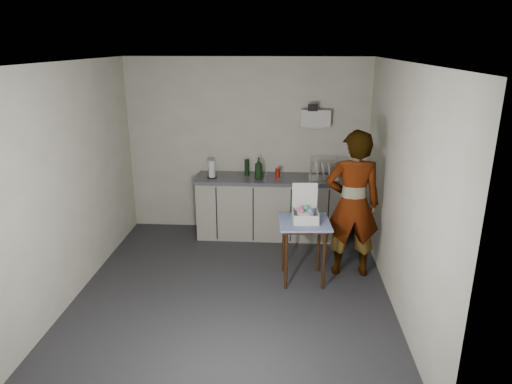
# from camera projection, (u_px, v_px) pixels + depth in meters

# --- Properties ---
(ground) EXTENTS (4.00, 4.00, 0.00)m
(ground) POSITION_uv_depth(u_px,v_px,m) (234.00, 292.00, 5.36)
(ground) COLOR #28272C
(ground) RESTS_ON ground
(wall_back) EXTENTS (3.60, 0.02, 2.60)m
(wall_back) POSITION_uv_depth(u_px,v_px,m) (247.00, 147.00, 6.84)
(wall_back) COLOR #BBB6A3
(wall_back) RESTS_ON ground
(wall_right) EXTENTS (0.02, 4.00, 2.60)m
(wall_right) POSITION_uv_depth(u_px,v_px,m) (399.00, 189.00, 4.84)
(wall_right) COLOR #BBB6A3
(wall_right) RESTS_ON ground
(wall_left) EXTENTS (0.02, 4.00, 2.60)m
(wall_left) POSITION_uv_depth(u_px,v_px,m) (72.00, 183.00, 5.06)
(wall_left) COLOR #BBB6A3
(wall_left) RESTS_ON ground
(ceiling) EXTENTS (3.60, 4.00, 0.01)m
(ceiling) POSITION_uv_depth(u_px,v_px,m) (230.00, 62.00, 4.55)
(ceiling) COLOR white
(ceiling) RESTS_ON wall_back
(kitchen_counter) EXTENTS (2.24, 0.62, 0.91)m
(kitchen_counter) POSITION_uv_depth(u_px,v_px,m) (273.00, 208.00, 6.81)
(kitchen_counter) COLOR black
(kitchen_counter) RESTS_ON ground
(wall_shelf) EXTENTS (0.42, 0.18, 0.37)m
(wall_shelf) POSITION_uv_depth(u_px,v_px,m) (316.00, 118.00, 6.57)
(wall_shelf) COLOR silver
(wall_shelf) RESTS_ON ground
(side_table) EXTENTS (0.64, 0.64, 0.78)m
(side_table) POSITION_uv_depth(u_px,v_px,m) (304.00, 229.00, 5.43)
(side_table) COLOR #32160B
(side_table) RESTS_ON ground
(standing_man) EXTENTS (0.68, 0.46, 1.84)m
(standing_man) POSITION_uv_depth(u_px,v_px,m) (352.00, 204.00, 5.52)
(standing_man) COLOR #B2A593
(standing_man) RESTS_ON ground
(soap_bottle) EXTENTS (0.15, 0.15, 0.32)m
(soap_bottle) POSITION_uv_depth(u_px,v_px,m) (259.00, 168.00, 6.52)
(soap_bottle) COLOR black
(soap_bottle) RESTS_ON kitchen_counter
(soda_can) EXTENTS (0.07, 0.07, 0.13)m
(soda_can) POSITION_uv_depth(u_px,v_px,m) (278.00, 173.00, 6.64)
(soda_can) COLOR red
(soda_can) RESTS_ON kitchen_counter
(dark_bottle) EXTENTS (0.07, 0.07, 0.24)m
(dark_bottle) POSITION_uv_depth(u_px,v_px,m) (247.00, 167.00, 6.73)
(dark_bottle) COLOR black
(dark_bottle) RESTS_ON kitchen_counter
(paper_towel) EXTENTS (0.14, 0.14, 0.26)m
(paper_towel) POSITION_uv_depth(u_px,v_px,m) (212.00, 170.00, 6.60)
(paper_towel) COLOR black
(paper_towel) RESTS_ON kitchen_counter
(dish_rack) EXTENTS (0.42, 0.32, 0.29)m
(dish_rack) POSITION_uv_depth(u_px,v_px,m) (323.00, 175.00, 6.56)
(dish_rack) COLOR silver
(dish_rack) RESTS_ON kitchen_counter
(bakery_box) EXTENTS (0.32, 0.33, 0.42)m
(bakery_box) POSITION_uv_depth(u_px,v_px,m) (305.00, 213.00, 5.38)
(bakery_box) COLOR silver
(bakery_box) RESTS_ON side_table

